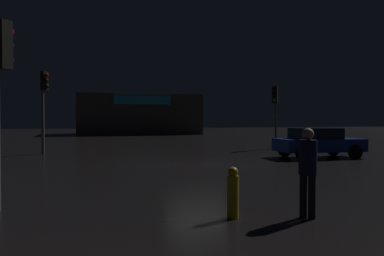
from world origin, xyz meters
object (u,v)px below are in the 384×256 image
at_px(traffic_signal_cross_left, 44,97).
at_px(fire_hydrant, 233,193).
at_px(store_building, 137,115).
at_px(traffic_signal_cross_right, 1,73).
at_px(traffic_signal_main, 275,103).
at_px(pedestrian, 308,166).
at_px(car_far, 318,142).

distance_m(traffic_signal_cross_left, fire_hydrant, 16.07).
height_order(store_building, traffic_signal_cross_right, store_building).
relative_size(traffic_signal_cross_left, traffic_signal_cross_right, 1.11).
relative_size(store_building, traffic_signal_cross_left, 3.28).
distance_m(traffic_signal_main, pedestrian, 17.61).
distance_m(car_far, fire_hydrant, 12.72).
bearing_deg(traffic_signal_cross_right, fire_hydrant, -24.30).
xyz_separation_m(store_building, traffic_signal_cross_left, (-8.54, -26.13, 0.66)).
bearing_deg(pedestrian, traffic_signal_main, 64.69).
bearing_deg(pedestrian, traffic_signal_cross_left, 110.45).
height_order(traffic_signal_cross_left, car_far, traffic_signal_cross_left).
relative_size(traffic_signal_main, pedestrian, 2.25).
xyz_separation_m(traffic_signal_main, fire_hydrant, (-8.84, -15.45, -2.34)).
distance_m(store_building, pedestrian, 41.85).
bearing_deg(traffic_signal_cross_left, store_building, 71.90).
height_order(store_building, car_far, store_building).
distance_m(traffic_signal_main, car_far, 6.09).
relative_size(store_building, pedestrian, 8.30).
distance_m(traffic_signal_main, traffic_signal_cross_right, 18.84).
height_order(traffic_signal_cross_right, pedestrian, traffic_signal_cross_right).
xyz_separation_m(traffic_signal_cross_right, car_far, (12.44, 7.83, -2.07)).
bearing_deg(traffic_signal_cross_left, traffic_signal_cross_right, -89.23).
bearing_deg(traffic_signal_cross_left, fire_hydrant, -73.64).
height_order(store_building, fire_hydrant, store_building).
bearing_deg(traffic_signal_cross_right, pedestrian, -22.35).
relative_size(store_building, traffic_signal_cross_right, 3.64).
xyz_separation_m(store_building, traffic_signal_cross_right, (-8.36, -39.42, 0.50)).
distance_m(traffic_signal_cross_right, fire_hydrant, 5.26).
bearing_deg(fire_hydrant, pedestrian, -15.80).
relative_size(store_building, car_far, 3.45).
xyz_separation_m(traffic_signal_main, pedestrian, (-7.49, -15.83, -1.83)).
height_order(store_building, traffic_signal_main, store_building).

